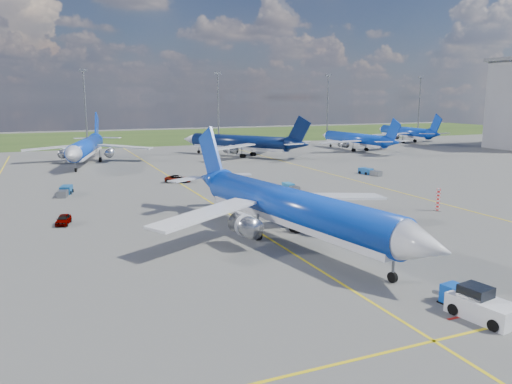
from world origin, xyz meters
name	(u,v)px	position (x,y,z in m)	size (l,w,h in m)	color
ground	(289,251)	(0.00, 0.00, 0.00)	(400.00, 400.00, 0.00)	#5A5A57
grass_strip	(107,138)	(0.00, 150.00, 0.00)	(400.00, 80.00, 0.01)	#2D4719
taxiway_lines	(206,199)	(0.17, 27.70, 0.01)	(60.25, 160.00, 0.02)	yellow
floodlight_masts	(155,105)	(10.00, 110.00, 12.56)	(202.20, 0.50, 22.70)	slate
warning_post	(438,200)	(26.00, 8.00, 1.50)	(0.50, 0.50, 3.00)	red
bg_jet_nnw	(87,163)	(-12.80, 76.89, 0.00)	(31.26, 41.03, 10.75)	#0D3BBA
bg_jet_n	(239,156)	(24.18, 76.38, 0.00)	(29.98, 39.35, 10.31)	#071640
bg_jet_ne	(355,151)	(59.36, 76.87, 0.00)	(27.31, 35.85, 9.39)	#0D3BBA
bg_jet_ene	(405,142)	(90.72, 93.73, 0.00)	(28.05, 36.82, 9.64)	#0D3BBA
main_airliner	(291,242)	(1.61, 2.64, 0.00)	(31.37, 41.17, 10.78)	#0D3BBA
pushback_tug	(481,306)	(5.30, -18.62, 0.86)	(3.08, 6.40, 2.12)	silver
uld_container	(456,295)	(5.35, -16.26, 0.72)	(1.44, 1.80, 1.44)	#0C40A8
service_car_a	(63,219)	(-19.93, 19.67, 0.60)	(1.43, 3.54, 1.21)	#999999
service_car_b	(178,179)	(-0.11, 43.47, 0.64)	(2.13, 4.62, 1.28)	#999999
service_car_c	(259,189)	(9.23, 28.88, 0.57)	(1.61, 3.96, 1.15)	#999999
baggage_tug_w	(290,187)	(15.00, 29.37, 0.47)	(1.28, 4.44, 1.00)	#1C6DA9
baggage_tug_c	(65,191)	(-19.00, 39.07, 0.57)	(2.60, 5.63, 1.22)	#164E87
baggage_tug_e	(369,172)	(36.49, 37.90, 0.55)	(2.23, 5.35, 1.17)	#1A549D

